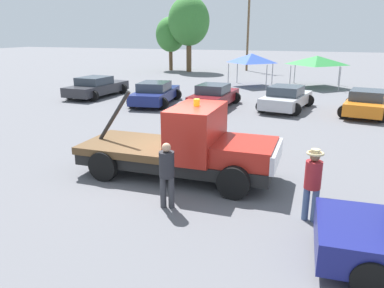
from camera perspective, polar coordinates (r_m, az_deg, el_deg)
ground_plane at (r=11.41m, az=-2.37°, el=-4.81°), size 160.00×160.00×0.00m
tow_truck at (r=10.98m, az=-0.66°, el=-0.50°), size 5.92×2.42×2.51m
person_near_truck at (r=8.83m, az=17.93°, el=-5.16°), size 0.38×0.38×1.73m
person_at_hood at (r=9.08m, az=-3.86°, el=-4.11°), size 0.37×0.37×1.67m
parked_car_charcoal at (r=26.17m, az=-14.35°, el=8.43°), size 2.66×4.96×1.34m
parked_car_navy at (r=22.80m, az=-5.62°, el=7.71°), size 2.89×4.97×1.34m
parked_car_maroon at (r=21.75m, az=3.37°, el=7.32°), size 2.45×4.45×1.34m
parked_car_silver at (r=21.65m, az=14.16°, el=6.81°), size 2.90×4.66×1.34m
parked_car_orange at (r=21.54m, az=25.04°, el=5.69°), size 2.82×4.50×1.34m
canopy_tent_blue at (r=30.77m, az=9.08°, el=12.79°), size 3.04×3.04×2.56m
canopy_tent_green at (r=31.33m, az=18.51°, el=12.01°), size 3.59×3.59×2.42m
tree_left at (r=43.27m, az=-3.30°, el=16.29°), size 3.25×3.25×5.80m
tree_center at (r=41.69m, az=-0.48°, el=18.19°), size 4.39×4.39×7.84m
utility_pole at (r=43.21m, az=8.57°, el=17.43°), size 2.20×0.24×9.20m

